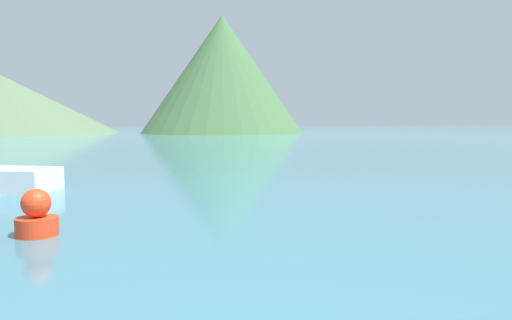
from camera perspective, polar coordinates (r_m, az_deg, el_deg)
buoy_marker at (r=11.11m, az=-23.79°, el=-5.92°), size 0.84×0.84×0.96m
hill_west at (r=84.17m, az=-27.19°, el=5.73°), size 34.16×34.16×8.72m
hill_central at (r=77.38m, az=-3.89°, el=9.74°), size 24.72×24.72×17.77m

